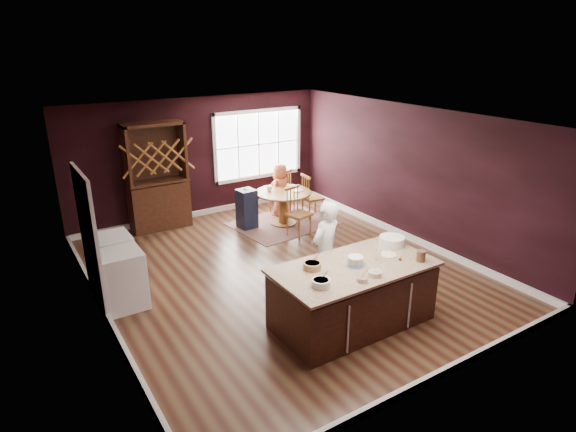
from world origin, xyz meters
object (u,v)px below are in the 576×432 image
object	(u,v)px
chair_north	(280,190)
toddler	(245,190)
kitchen_island	(352,296)
chair_south	(299,212)
hutch	(157,177)
layer_cake	(355,261)
dryer	(112,263)
dining_table	(283,201)
baker	(325,251)
high_chair	(247,208)
seated_woman	(280,190)
chair_east	(313,196)
washer	(123,280)

from	to	relation	value
chair_north	toddler	world-z (taller)	chair_north
kitchen_island	chair_south	size ratio (longest dim) A/B	2.18
toddler	hutch	distance (m)	1.88
layer_cake	dryer	distance (m)	3.94
toddler	dryer	xyz separation A→B (m)	(-3.16, -1.40, -0.34)
dining_table	chair_south	size ratio (longest dim) A/B	1.16
chair_south	dryer	bearing A→B (deg)	170.19
baker	chair_north	world-z (taller)	baker
chair_north	high_chair	bearing A→B (deg)	-4.07
kitchen_island	seated_woman	size ratio (longest dim) A/B	1.87
dining_table	high_chair	size ratio (longest dim) A/B	1.36
baker	chair_north	size ratio (longest dim) A/B	1.54
dining_table	chair_north	xyz separation A→B (m)	(0.36, 0.72, -0.01)
baker	toddler	xyz separation A→B (m)	(0.42, 3.47, -0.00)
baker	dryer	distance (m)	3.45
dining_table	hutch	xyz separation A→B (m)	(-2.36, 1.25, 0.61)
layer_cake	chair_east	size ratio (longest dim) A/B	0.29
seated_woman	high_chair	xyz separation A→B (m)	(-1.02, -0.28, -0.17)
chair_east	toddler	bearing A→B (deg)	83.65
chair_north	seated_woman	bearing A→B (deg)	33.14
chair_south	dryer	world-z (taller)	chair_south
kitchen_island	chair_north	size ratio (longest dim) A/B	2.18
toddler	dining_table	bearing A→B (deg)	-25.02
dryer	high_chair	bearing A→B (deg)	22.28
high_chair	washer	distance (m)	3.67
dining_table	baker	size ratio (longest dim) A/B	0.75
chair_north	dryer	bearing A→B (deg)	-4.61
dining_table	dryer	world-z (taller)	dryer
chair_north	washer	distance (m)	4.90
high_chair	washer	size ratio (longest dim) A/B	0.99
chair_east	seated_woman	bearing A→B (deg)	53.77
chair_north	baker	bearing A→B (deg)	41.13
kitchen_island	hutch	size ratio (longest dim) A/B	1.01
chair_east	seated_woman	xyz separation A→B (m)	(-0.55, 0.50, 0.10)
dryer	baker	bearing A→B (deg)	-37.13
high_chair	hutch	world-z (taller)	hutch
kitchen_island	hutch	xyz separation A→B (m)	(-1.10, 5.17, 0.70)
seated_woman	toddler	bearing A→B (deg)	-18.64
seated_woman	high_chair	size ratio (longest dim) A/B	1.37
dryer	layer_cake	bearing A→B (deg)	-46.86
kitchen_island	baker	xyz separation A→B (m)	(0.09, 0.80, 0.37)
seated_woman	washer	world-z (taller)	seated_woman
baker	high_chair	world-z (taller)	baker
layer_cake	seated_woman	bearing A→B (deg)	71.50
chair_east	high_chair	size ratio (longest dim) A/B	1.16
kitchen_island	washer	xyz separation A→B (m)	(-2.64, 2.23, 0.02)
seated_woman	dryer	world-z (taller)	seated_woman
dining_table	chair_north	distance (m)	0.80
dryer	toddler	bearing A→B (deg)	23.87
kitchen_island	layer_cake	size ratio (longest dim) A/B	7.52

